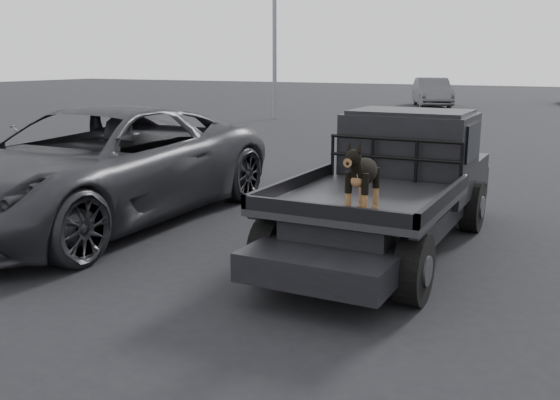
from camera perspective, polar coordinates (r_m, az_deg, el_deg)
The scene contains 7 objects.
ground at distance 6.53m, azimuth -0.53°, elevation -9.75°, with size 120.00×120.00×0.00m, color black.
flatbed_ute at distance 8.38m, azimuth 9.78°, elevation -1.52°, with size 2.00×5.40×0.92m, color black, non-canonical shape.
ute_cab at distance 9.12m, azimuth 11.80°, elevation 5.30°, with size 1.72×1.30×0.88m, color black, non-canonical shape.
headache_rack at distance 8.43m, azimuth 10.38°, elevation 3.63°, with size 1.80×0.08×0.55m, color black, non-canonical shape.
dog at distance 6.58m, azimuth 7.58°, elevation 2.06°, with size 0.32×0.60×0.74m, color black, non-canonical shape.
parked_suv at distance 10.07m, azimuth -16.45°, elevation 3.02°, with size 2.95×6.41×1.78m, color #2F2F34.
distant_car_a at distance 35.39m, azimuth 13.74°, elevation 9.55°, with size 1.63×4.68×1.54m, color #47484C.
Camera 1 is at (2.80, -5.34, 2.49)m, focal length 40.00 mm.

